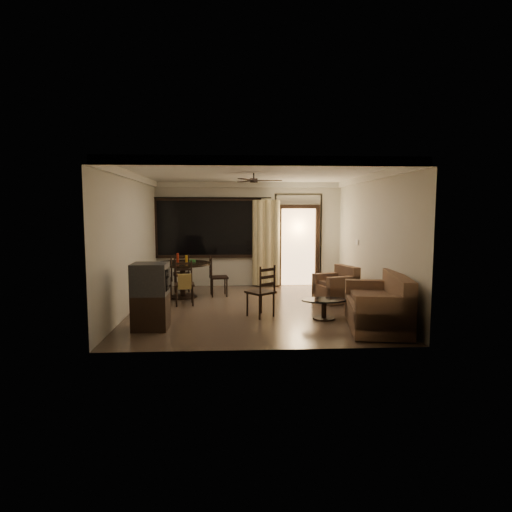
{
  "coord_description": "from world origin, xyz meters",
  "views": [
    {
      "loc": [
        -0.43,
        -8.82,
        2.03
      ],
      "look_at": [
        0.06,
        0.2,
        1.08
      ],
      "focal_mm": 30.0,
      "sensor_mm": 36.0,
      "label": 1
    }
  ],
  "objects": [
    {
      "name": "ground",
      "position": [
        0.0,
        0.0,
        0.0
      ],
      "size": [
        5.5,
        5.5,
        0.0
      ],
      "primitive_type": "plane",
      "color": "#7F6651",
      "rests_on": "ground"
    },
    {
      "name": "armchair",
      "position": [
        1.91,
        0.54,
        0.32
      ],
      "size": [
        0.98,
        0.98,
        0.78
      ],
      "rotation": [
        0.0,
        0.0,
        0.33
      ],
      "color": "#422A1E",
      "rests_on": "ground"
    },
    {
      "name": "dining_chair_north",
      "position": [
        -1.73,
        1.97,
        0.28
      ],
      "size": [
        0.48,
        0.48,
        0.95
      ],
      "rotation": [
        0.0,
        0.0,
        3.29
      ],
      "color": "black",
      "rests_on": "ground"
    },
    {
      "name": "dining_chair_east",
      "position": [
        -0.79,
        1.32,
        0.28
      ],
      "size": [
        0.48,
        0.48,
        0.95
      ],
      "rotation": [
        0.0,
        0.0,
        1.72
      ],
      "color": "black",
      "rests_on": "ground"
    },
    {
      "name": "side_chair",
      "position": [
        0.1,
        -0.75,
        0.3
      ],
      "size": [
        0.62,
        0.62,
        1.0
      ],
      "rotation": [
        0.0,
        0.0,
        3.8
      ],
      "color": "black",
      "rests_on": "ground"
    },
    {
      "name": "sofa",
      "position": [
        2.11,
        -1.7,
        0.37
      ],
      "size": [
        1.19,
        1.86,
        0.92
      ],
      "rotation": [
        0.0,
        0.0,
        -0.16
      ],
      "color": "#422A1E",
      "rests_on": "ground"
    },
    {
      "name": "room_shell",
      "position": [
        0.59,
        1.77,
        1.83
      ],
      "size": [
        5.5,
        6.7,
        5.5
      ],
      "color": "beige",
      "rests_on": "ground"
    },
    {
      "name": "coffee_table",
      "position": [
        1.28,
        -1.0,
        0.25
      ],
      "size": [
        0.86,
        0.51,
        0.38
      ],
      "rotation": [
        0.0,
        0.0,
        -0.18
      ],
      "color": "black",
      "rests_on": "ground"
    },
    {
      "name": "dining_chair_west",
      "position": [
        -2.04,
        1.07,
        0.28
      ],
      "size": [
        0.48,
        0.48,
        0.95
      ],
      "rotation": [
        0.0,
        0.0,
        -1.42
      ],
      "color": "black",
      "rests_on": "ground"
    },
    {
      "name": "dining_chair_south",
      "position": [
        -1.49,
        0.35,
        0.31
      ],
      "size": [
        0.48,
        0.53,
        0.95
      ],
      "rotation": [
        0.0,
        0.0,
        0.15
      ],
      "color": "black",
      "rests_on": "ground"
    },
    {
      "name": "tv_cabinet",
      "position": [
        -1.85,
        -1.53,
        0.57
      ],
      "size": [
        0.61,
        0.55,
        1.14
      ],
      "rotation": [
        0.0,
        0.0,
        -0.01
      ],
      "color": "black",
      "rests_on": "ground"
    },
    {
      "name": "dining_table",
      "position": [
        -1.61,
        1.2,
        0.65
      ],
      "size": [
        1.32,
        1.32,
        1.04
      ],
      "rotation": [
        0.0,
        0.0,
        0.15
      ],
      "color": "black",
      "rests_on": "ground"
    }
  ]
}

